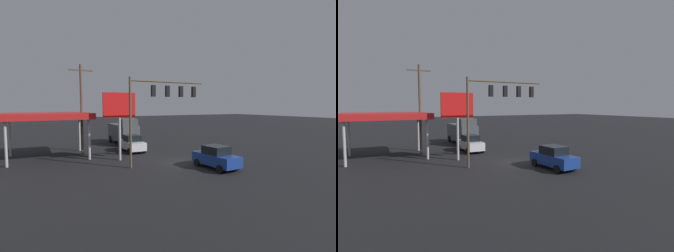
% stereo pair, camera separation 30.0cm
% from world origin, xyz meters
% --- Properties ---
extents(ground_plane, '(200.00, 200.00, 0.00)m').
position_xyz_m(ground_plane, '(0.00, 0.00, 0.00)').
color(ground_plane, black).
extents(traffic_signal_assembly, '(7.30, 0.43, 7.74)m').
position_xyz_m(traffic_signal_assembly, '(1.96, 0.18, 5.87)').
color(traffic_signal_assembly, brown).
rests_on(traffic_signal_assembly, ground).
extents(utility_pole, '(2.40, 0.26, 9.56)m').
position_xyz_m(utility_pole, '(7.43, -7.25, 5.06)').
color(utility_pole, brown).
rests_on(utility_pole, ground).
extents(gas_station_canopy, '(8.22, 6.78, 4.59)m').
position_xyz_m(gas_station_canopy, '(10.66, -7.92, 4.23)').
color(gas_station_canopy, red).
rests_on(gas_station_canopy, ground).
extents(price_sign, '(3.19, 0.27, 6.58)m').
position_xyz_m(price_sign, '(4.59, -3.38, 5.03)').
color(price_sign, '#B7B7BC').
rests_on(price_sign, ground).
extents(sedan_waiting, '(2.29, 4.51, 1.93)m').
position_xyz_m(sedan_waiting, '(-1.64, 3.64, 0.95)').
color(sedan_waiting, navy).
rests_on(sedan_waiting, ground).
extents(sedan_far, '(2.07, 4.41, 1.93)m').
position_xyz_m(sedan_far, '(1.87, -7.32, 0.95)').
color(sedan_far, silver).
rests_on(sedan_far, ground).
extents(delivery_truck, '(2.61, 6.82, 3.58)m').
position_xyz_m(delivery_truck, '(0.79, -13.64, 1.69)').
color(delivery_truck, '#474C51').
rests_on(delivery_truck, ground).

